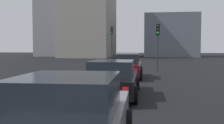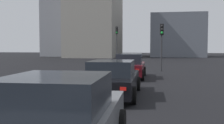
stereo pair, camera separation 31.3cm
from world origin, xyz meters
The scene contains 8 objects.
car_maroon_lead centered at (10.66, -0.16, 0.75)m, with size 4.38×1.98×1.57m.
car_black_second centered at (4.29, -0.07, 0.72)m, with size 4.76×2.16×1.46m.
car_grey_third centered at (-1.93, -0.14, 0.74)m, with size 4.20×2.14×1.54m.
traffic_light_near_left centered at (15.57, -2.29, 2.79)m, with size 0.32×0.30×3.87m.
traffic_light_near_right centered at (25.74, 2.91, 3.20)m, with size 0.32×0.29×4.47m.
building_facade_left centered at (48.31, -6.00, 4.21)m, with size 9.22×10.35×8.41m, color slate.
building_facade_center centered at (45.02, 10.00, 8.73)m, with size 14.78×8.98×17.46m, color gray.
building_facade_right centered at (47.91, 16.00, 8.58)m, with size 8.02×10.79×17.17m, color gray.
Camera 1 is at (-6.27, -1.47, 2.03)m, focal length 42.08 mm.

